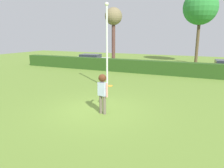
# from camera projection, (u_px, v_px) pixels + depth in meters

# --- Properties ---
(ground_plane) EXTENTS (60.00, 60.00, 0.00)m
(ground_plane) POSITION_uv_depth(u_px,v_px,m) (97.00, 110.00, 10.08)
(ground_plane) COLOR olive
(person) EXTENTS (0.56, 0.80, 1.79)m
(person) POSITION_uv_depth(u_px,v_px,m) (103.00, 89.00, 9.43)
(person) COLOR #6C6252
(person) RESTS_ON ground
(frisbee) EXTENTS (0.25, 0.25, 0.02)m
(frisbee) POSITION_uv_depth(u_px,v_px,m) (110.00, 86.00, 10.14)
(frisbee) COLOR orange
(lamppost) EXTENTS (0.24, 0.24, 5.40)m
(lamppost) POSITION_uv_depth(u_px,v_px,m) (107.00, 42.00, 13.79)
(lamppost) COLOR silver
(lamppost) RESTS_ON ground
(hedge_row) EXTENTS (28.55, 0.90, 1.18)m
(hedge_row) POSITION_uv_depth(u_px,v_px,m) (154.00, 67.00, 19.41)
(hedge_row) COLOR #294D19
(hedge_row) RESTS_ON ground
(parked_car_white) EXTENTS (4.35, 2.15, 1.25)m
(parked_car_white) POSITION_uv_depth(u_px,v_px,m) (91.00, 59.00, 25.13)
(parked_car_white) COLOR white
(parked_car_white) RESTS_ON ground
(bare_elm_tree) EXTENTS (1.94, 1.94, 6.45)m
(bare_elm_tree) POSITION_uv_depth(u_px,v_px,m) (113.00, 19.00, 24.35)
(bare_elm_tree) COLOR brown
(bare_elm_tree) RESTS_ON ground
(oak_tree) EXTENTS (4.00, 4.00, 8.56)m
(oak_tree) POSITION_uv_depth(u_px,v_px,m) (200.00, 8.00, 25.39)
(oak_tree) COLOR brown
(oak_tree) RESTS_ON ground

